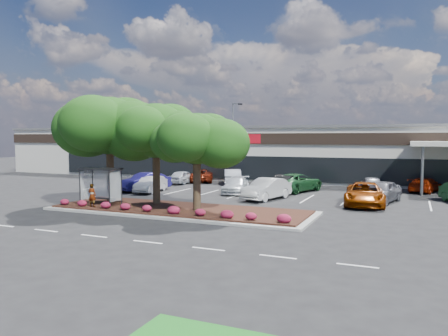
% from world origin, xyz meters
% --- Properties ---
extents(ground, '(160.00, 160.00, 0.00)m').
position_xyz_m(ground, '(0.00, 0.00, 0.00)').
color(ground, black).
rests_on(ground, ground).
extents(retail_store, '(80.40, 25.20, 6.25)m').
position_xyz_m(retail_store, '(0.06, 33.91, 3.15)').
color(retail_store, beige).
rests_on(retail_store, ground).
extents(landscape_island, '(18.00, 6.00, 0.26)m').
position_xyz_m(landscape_island, '(-2.00, 4.00, 0.12)').
color(landscape_island, gray).
rests_on(landscape_island, ground).
extents(lane_markings, '(33.12, 20.06, 0.01)m').
position_xyz_m(lane_markings, '(-0.14, 10.42, 0.01)').
color(lane_markings, silver).
rests_on(lane_markings, ground).
extents(shrub_row, '(17.00, 0.80, 0.50)m').
position_xyz_m(shrub_row, '(-2.00, 1.90, 0.51)').
color(shrub_row, maroon).
rests_on(shrub_row, landscape_island).
extents(bus_shelter, '(2.75, 1.55, 2.59)m').
position_xyz_m(bus_shelter, '(-7.50, 2.95, 2.31)').
color(bus_shelter, black).
rests_on(bus_shelter, landscape_island).
extents(island_tree_west, '(7.20, 7.20, 7.89)m').
position_xyz_m(island_tree_west, '(-8.00, 4.50, 4.21)').
color(island_tree_west, '#133B0E').
rests_on(island_tree_west, landscape_island).
extents(island_tree_mid, '(6.60, 6.60, 7.32)m').
position_xyz_m(island_tree_mid, '(-4.50, 5.20, 3.92)').
color(island_tree_mid, '#133B0E').
rests_on(island_tree_mid, landscape_island).
extents(island_tree_east, '(5.80, 5.80, 6.50)m').
position_xyz_m(island_tree_east, '(-0.50, 3.70, 3.51)').
color(island_tree_east, '#133B0E').
rests_on(island_tree_east, landscape_island).
extents(conifer_north_west, '(4.40, 4.40, 10.00)m').
position_xyz_m(conifer_north_west, '(-30.00, 46.00, 5.00)').
color(conifer_north_west, '#133B0E').
rests_on(conifer_north_west, ground).
extents(person_waiting, '(0.60, 0.42, 1.58)m').
position_xyz_m(person_waiting, '(-7.64, 2.07, 1.05)').
color(person_waiting, '#594C47').
rests_on(person_waiting, landscape_island).
extents(light_pole, '(1.43, 0.66, 9.16)m').
position_xyz_m(light_pole, '(-7.87, 27.98, 4.04)').
color(light_pole, gray).
rests_on(light_pole, ground).
extents(car_0, '(3.36, 4.82, 1.52)m').
position_xyz_m(car_0, '(-11.71, 12.59, 0.76)').
color(car_0, '#4E4E54').
rests_on(car_0, ground).
extents(car_1, '(3.47, 5.36, 1.67)m').
position_xyz_m(car_1, '(-10.56, 12.73, 0.83)').
color(car_1, navy).
rests_on(car_1, ground).
extents(car_2, '(2.16, 4.56, 1.44)m').
position_xyz_m(car_2, '(-9.47, 12.07, 0.72)').
color(car_2, silver).
rests_on(car_2, ground).
extents(car_3, '(2.84, 5.05, 1.38)m').
position_xyz_m(car_3, '(-2.14, 14.56, 0.69)').
color(car_3, silver).
rests_on(car_3, ground).
extents(car_4, '(3.02, 5.41, 1.69)m').
position_xyz_m(car_4, '(1.56, 11.87, 0.84)').
color(car_4, silver).
rests_on(car_4, ground).
extents(car_5, '(3.28, 6.21, 1.67)m').
position_xyz_m(car_5, '(9.10, 11.79, 0.83)').
color(car_5, '#7C2F02').
rests_on(car_5, ground).
extents(car_6, '(3.12, 5.21, 1.66)m').
position_xyz_m(car_6, '(10.11, 13.92, 0.83)').
color(car_6, '#5C5C64').
rests_on(car_6, ground).
extents(car_9, '(1.70, 4.20, 1.43)m').
position_xyz_m(car_9, '(-10.34, 19.69, 0.71)').
color(car_9, '#B1B6BD').
rests_on(car_9, ground).
extents(car_10, '(4.20, 5.66, 1.43)m').
position_xyz_m(car_10, '(-9.36, 22.22, 0.71)').
color(car_10, maroon).
rests_on(car_10, ground).
extents(car_11, '(3.54, 5.12, 1.60)m').
position_xyz_m(car_11, '(-5.31, 21.40, 0.80)').
color(car_11, '#A5A7B0').
rests_on(car_11, ground).
extents(car_12, '(2.25, 4.92, 1.57)m').
position_xyz_m(car_12, '(1.75, 17.55, 0.78)').
color(car_12, black).
rests_on(car_12, ground).
extents(car_13, '(4.46, 6.52, 1.66)m').
position_xyz_m(car_13, '(2.48, 17.91, 0.83)').
color(car_13, '#194923').
rests_on(car_13, ground).
extents(car_14, '(2.52, 4.66, 1.51)m').
position_xyz_m(car_14, '(8.89, 19.68, 0.75)').
color(car_14, '#5C5D63').
rests_on(car_14, ground).
extents(car_15, '(3.25, 5.01, 1.35)m').
position_xyz_m(car_15, '(13.31, 21.87, 0.67)').
color(car_15, '#681504').
rests_on(car_15, ground).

